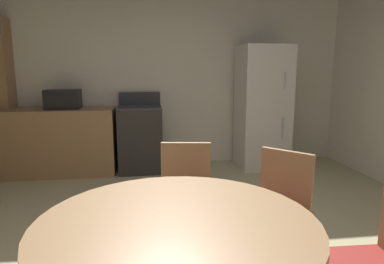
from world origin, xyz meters
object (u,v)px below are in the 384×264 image
oven_range (140,138)px  microwave (63,99)px  chair_east (384,261)px  chair_northeast (278,206)px  refrigerator (262,108)px  dining_table (177,252)px  chair_north (185,194)px

oven_range → microwave: size_ratio=2.50×
microwave → chair_east: 4.09m
chair_northeast → chair_east: (0.26, -0.71, 0.00)m
oven_range → refrigerator: size_ratio=0.62×
chair_northeast → chair_east: bearing=68.0°
microwave → chair_east: (2.24, -3.38, -0.53)m
dining_table → chair_east: chair_east is taller
microwave → chair_north: bearing=-59.6°
refrigerator → oven_range: bearing=178.3°
refrigerator → dining_table: 3.65m
refrigerator → chair_north: (-1.40, -2.30, -0.38)m
chair_north → chair_east: same height
oven_range → chair_northeast: size_ratio=1.26×
microwave → chair_northeast: bearing=-53.5°
dining_table → chair_north: 1.01m
chair_northeast → chair_north: bearing=-70.4°
microwave → chair_north: 2.78m
refrigerator → dining_table: (-1.55, -3.30, -0.27)m
oven_range → chair_north: (0.37, -2.36, 0.03)m
refrigerator → chair_northeast: 2.77m
chair_north → chair_east: (0.85, -1.03, 0.00)m
microwave → dining_table: 3.59m
refrigerator → chair_northeast: bearing=-107.0°
refrigerator → microwave: (-2.78, 0.05, 0.15)m
microwave → chair_east: size_ratio=0.51×
chair_north → chair_east: size_ratio=1.00×
refrigerator → microwave: 2.78m
refrigerator → dining_table: bearing=-115.1°
oven_range → refrigerator: 1.81m
chair_north → microwave: bearing=-140.8°
chair_northeast → chair_north: size_ratio=1.00×
microwave → chair_north: size_ratio=0.51×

